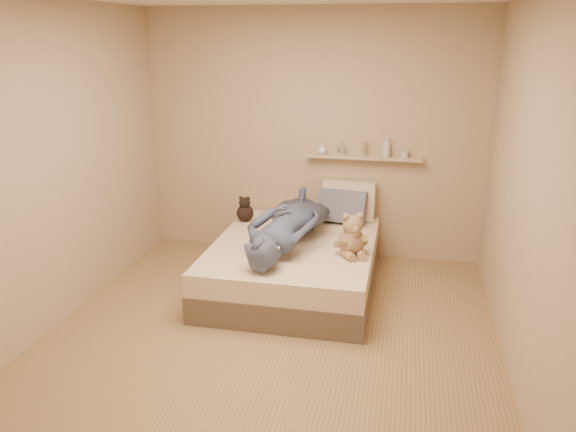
% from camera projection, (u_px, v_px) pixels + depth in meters
% --- Properties ---
extents(room, '(3.80, 3.80, 3.80)m').
position_uv_depth(room, '(270.00, 178.00, 4.16)').
color(room, '#94764C').
rests_on(room, ground).
extents(bed, '(1.50, 1.90, 0.45)m').
position_uv_depth(bed, '(294.00, 264.00, 5.36)').
color(bed, brown).
rests_on(bed, floor).
extents(game_console, '(0.16, 0.09, 0.05)m').
position_uv_depth(game_console, '(270.00, 249.00, 4.74)').
color(game_console, silver).
rests_on(game_console, bed).
extents(teddy_bear, '(0.32, 0.33, 0.40)m').
position_uv_depth(teddy_bear, '(352.00, 238.00, 4.93)').
color(teddy_bear, '#8E744D').
rests_on(teddy_bear, bed).
extents(dark_plush, '(0.18, 0.18, 0.27)m').
position_uv_depth(dark_plush, '(245.00, 210.00, 5.85)').
color(dark_plush, black).
rests_on(dark_plush, bed).
extents(pillow_cream, '(0.56, 0.22, 0.41)m').
position_uv_depth(pillow_cream, '(349.00, 200.00, 5.91)').
color(pillow_cream, beige).
rests_on(pillow_cream, bed).
extents(pillow_grey, '(0.53, 0.32, 0.37)m').
position_uv_depth(pillow_grey, '(342.00, 207.00, 5.80)').
color(pillow_grey, slate).
rests_on(pillow_grey, bed).
extents(person, '(0.83, 1.75, 0.40)m').
position_uv_depth(person, '(289.00, 222.00, 5.22)').
color(person, '#404B64').
rests_on(person, bed).
extents(wall_shelf, '(1.20, 0.12, 0.03)m').
position_uv_depth(wall_shelf, '(364.00, 157.00, 5.82)').
color(wall_shelf, tan).
rests_on(wall_shelf, wall_back).
extents(shelf_bottles, '(0.95, 0.12, 0.21)m').
position_uv_depth(shelf_bottles, '(363.00, 149.00, 5.80)').
color(shelf_bottles, white).
rests_on(shelf_bottles, wall_shelf).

